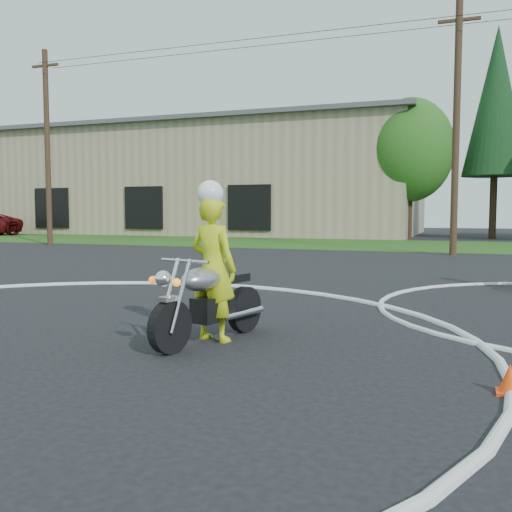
% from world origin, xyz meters
% --- Properties ---
extents(grass_strip, '(120.00, 10.00, 0.02)m').
position_xyz_m(grass_strip, '(0.00, 27.00, 0.01)').
color(grass_strip, '#1E4714').
rests_on(grass_strip, ground).
extents(course_markings, '(19.05, 19.05, 0.12)m').
position_xyz_m(course_markings, '(2.17, 4.35, 0.01)').
color(course_markings, silver).
rests_on(course_markings, ground).
extents(primary_motorcycle, '(0.97, 2.19, 1.17)m').
position_xyz_m(primary_motorcycle, '(2.30, 3.66, 0.57)').
color(primary_motorcycle, black).
rests_on(primary_motorcycle, ground).
extents(rider_primary_grp, '(0.82, 0.64, 2.18)m').
position_xyz_m(rider_primary_grp, '(2.31, 3.80, 1.05)').
color(rider_primary_grp, '#BFD516').
rests_on(rider_primary_grp, ground).
extents(traffic_cones, '(19.27, 12.14, 0.30)m').
position_xyz_m(traffic_cones, '(4.42, 2.87, 0.14)').
color(traffic_cones, '#F2410C').
rests_on(traffic_cones, ground).
extents(warehouse, '(41.00, 17.00, 8.30)m').
position_xyz_m(warehouse, '(-18.00, 39.99, 4.16)').
color(warehouse, tan).
rests_on(warehouse, ground).
extents(utility_poles, '(41.60, 1.12, 10.00)m').
position_xyz_m(utility_poles, '(5.00, 21.00, 5.20)').
color(utility_poles, '#473321').
rests_on(utility_poles, ground).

